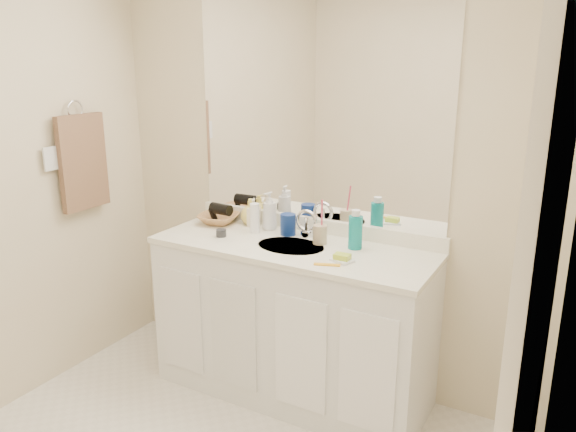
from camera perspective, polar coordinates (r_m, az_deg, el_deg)
The scene contains 25 objects.
wall_back at distance 3.13m, azimuth 2.92°, elevation 4.07°, with size 2.60×0.02×2.40m, color beige.
wall_right at distance 1.58m, azimuth 24.99°, elevation -9.57°, with size 0.02×2.60×2.40m, color beige.
vanity_cabinet at distance 3.15m, azimuth 0.45°, elevation -10.78°, with size 1.50×0.55×0.85m, color white.
countertop at distance 2.98m, azimuth 0.47°, elevation -3.19°, with size 1.52×0.57×0.03m, color white.
backsplash at distance 3.18m, azimuth 2.73°, elevation -0.92°, with size 1.52×0.03×0.08m, color white.
sink_basin at distance 2.96m, azimuth 0.28°, elevation -3.25°, with size 0.37×0.37×0.02m, color beige.
faucet at distance 3.09m, azimuth 1.90°, elevation -1.12°, with size 0.02×0.02×0.11m, color silver.
mirror at distance 3.07m, azimuth 2.96°, elevation 10.65°, with size 1.48×0.01×1.20m, color white.
blue_mug at distance 3.12m, azimuth 0.00°, elevation -0.86°, with size 0.09×0.09×0.12m, color navy.
tan_cup at distance 2.98m, azimuth 3.26°, elevation -1.87°, with size 0.08×0.08×0.10m, color tan.
toothbrush at distance 2.95m, azimuth 3.46°, elevation -0.07°, with size 0.01×0.01×0.19m, color #DA3959.
mouthwash_bottle at distance 2.91m, azimuth 6.86°, elevation -1.67°, with size 0.07×0.07×0.17m, color #0B8389.
soap_dish at distance 2.75m, azimuth 5.51°, elevation -4.50°, with size 0.10×0.08×0.01m, color white.
green_soap at distance 2.74m, azimuth 5.52°, elevation -4.13°, with size 0.08×0.05×0.03m, color #B2D233.
orange_comb at distance 2.69m, azimuth 3.99°, elevation -4.96°, with size 0.13×0.03×0.01m, color orange.
dark_jar at distance 3.12m, azimuth -6.81°, elevation -1.72°, with size 0.06×0.06×0.04m, color #27282D.
extra_white_bottle at distance 3.16m, azimuth -3.40°, elevation -0.23°, with size 0.05×0.05×0.17m, color white.
soap_bottle_white at distance 3.21m, azimuth -1.89°, elevation 0.52°, with size 0.08×0.09×0.22m, color silver.
soap_bottle_cream at distance 3.29m, azimuth -3.50°, elevation 0.37°, with size 0.07×0.07×0.16m, color beige.
soap_bottle_yellow at distance 3.33m, azimuth -3.81°, elevation 0.47°, with size 0.12×0.12×0.15m, color #F0DA5D.
wicker_basket at distance 3.37m, azimuth -7.07°, elevation -0.26°, with size 0.23×0.23×0.06m, color #A37041.
hair_dryer at distance 3.34m, azimuth -6.83°, elevation 0.70°, with size 0.07×0.07×0.13m, color black.
towel_ring at distance 3.45m, azimuth -20.81°, elevation 10.07°, with size 0.11×0.11×0.01m, color silver.
hand_towel at distance 3.47m, azimuth -20.11°, elevation 5.15°, with size 0.04×0.32×0.55m, color #4F382A.
switch_plate at distance 3.36m, azimuth -23.00°, elevation 5.39°, with size 0.01×0.09×0.13m, color white.
Camera 1 is at (1.35, -1.44, 1.84)m, focal length 35.00 mm.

